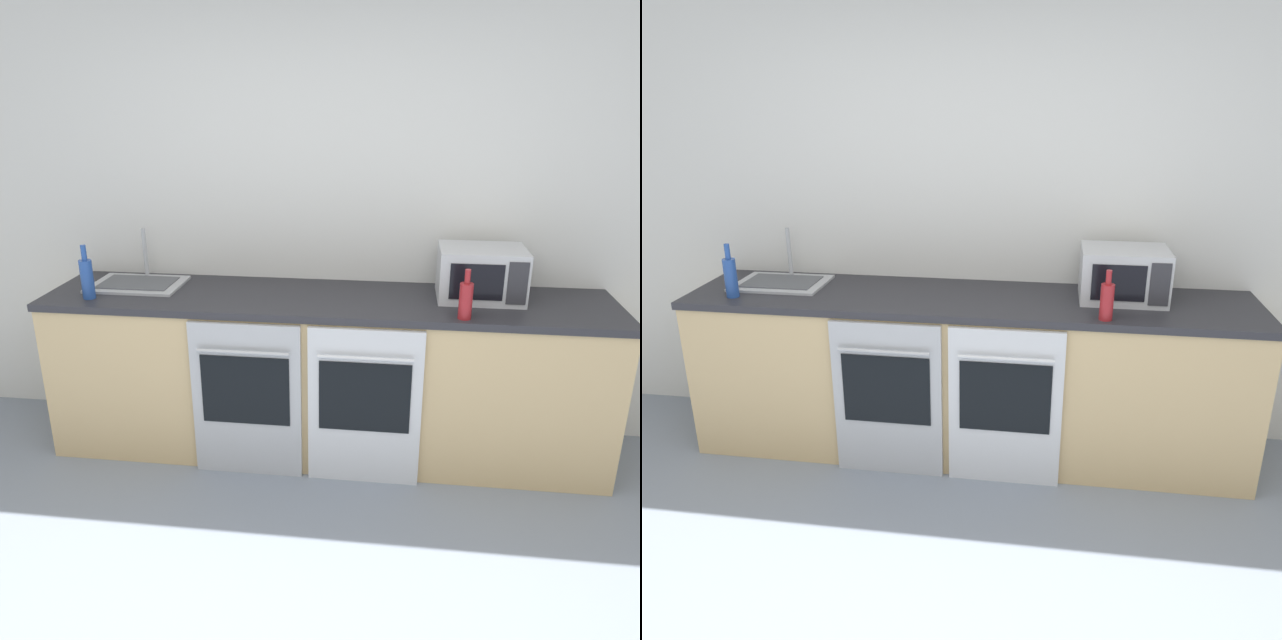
% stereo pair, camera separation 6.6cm
% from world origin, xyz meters
% --- Properties ---
extents(wall_back, '(10.00, 0.06, 2.60)m').
position_xyz_m(wall_back, '(0.00, 2.12, 1.30)').
color(wall_back, silver).
rests_on(wall_back, ground_plane).
extents(counter_back, '(3.13, 0.68, 0.94)m').
position_xyz_m(counter_back, '(0.00, 1.77, 0.47)').
color(counter_back, tan).
rests_on(counter_back, ground_plane).
extents(oven_left, '(0.59, 0.06, 0.89)m').
position_xyz_m(oven_left, '(-0.39, 1.42, 0.45)').
color(oven_left, '#A8AAAF').
rests_on(oven_left, ground_plane).
extents(oven_right, '(0.59, 0.06, 0.89)m').
position_xyz_m(oven_right, '(0.24, 1.42, 0.45)').
color(oven_right, silver).
rests_on(oven_right, ground_plane).
extents(microwave, '(0.46, 0.35, 0.28)m').
position_xyz_m(microwave, '(0.83, 1.84, 1.08)').
color(microwave, '#B7BABF').
rests_on(microwave, counter_back).
extents(bottle_blue, '(0.07, 0.07, 0.30)m').
position_xyz_m(bottle_blue, '(-1.28, 1.57, 1.05)').
color(bottle_blue, '#234793').
rests_on(bottle_blue, counter_back).
extents(bottle_red, '(0.07, 0.07, 0.25)m').
position_xyz_m(bottle_red, '(0.72, 1.50, 1.04)').
color(bottle_red, maroon).
rests_on(bottle_red, counter_back).
extents(sink, '(0.52, 0.37, 0.30)m').
position_xyz_m(sink, '(-1.11, 1.84, 0.95)').
color(sink, '#A8AAAF').
rests_on(sink, counter_back).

